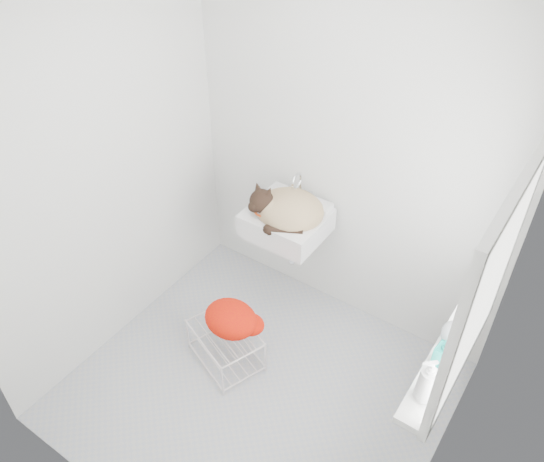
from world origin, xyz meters
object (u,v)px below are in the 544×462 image
Objects in this scene: sink at (286,213)px; wire_rack at (226,344)px; cat at (287,210)px; bottle_a at (423,397)px; bottle_c at (453,343)px; bottle_b at (441,365)px.

wire_rack is (-0.04, -0.65, -0.70)m from sink.
cat is 1.49m from bottle_a.
cat reaches higher than wire_rack.
sink is 2.76× the size of bottle_c.
bottle_c is at bearing 90.00° from bottle_b.
wire_rack is 1.49m from bottle_b.
wire_rack is at bearing -107.36° from cat.
bottle_c is (0.00, 0.16, 0.00)m from bottle_b.
wire_rack is at bearing -93.39° from sink.
bottle_c is at bearing 9.72° from wire_rack.
bottle_b is (1.28, -0.59, 0.00)m from sink.
cat is 1.10× the size of wire_rack.
bottle_a is (1.32, -0.16, 0.70)m from wire_rack.
wire_rack is 1.51m from bottle_c.
bottle_b is at bearing -24.87° from sink.
sink is 1.09× the size of wire_rack.
bottle_b and bottle_c have the same top height.
sink reaches higher than wire_rack.
bottle_c reaches higher than wire_rack.
cat is 1.39m from bottle_b.
cat reaches higher than bottle_b.
bottle_c is (0.00, 0.38, 0.00)m from bottle_a.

